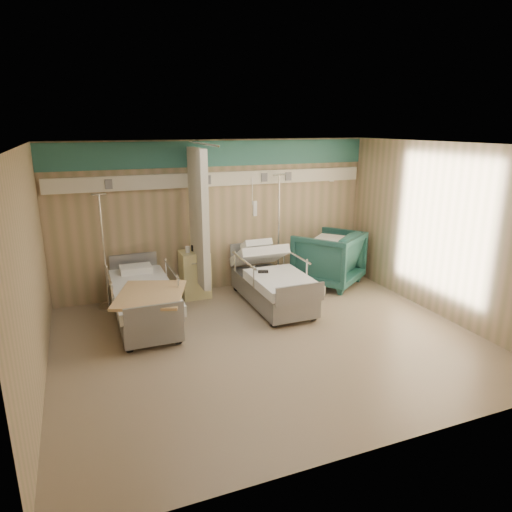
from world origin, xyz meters
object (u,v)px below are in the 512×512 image
at_px(visitor_armchair, 328,258).
at_px(bed_left, 144,305).
at_px(bedside_cabinet, 195,274).
at_px(iv_stand_right, 278,262).
at_px(bed_right, 272,288).
at_px(iv_stand_left, 107,285).

bearing_deg(visitor_armchair, bed_left, -26.09).
bearing_deg(bedside_cabinet, iv_stand_right, 2.69).
height_order(bedside_cabinet, iv_stand_right, iv_stand_right).
distance_m(bed_right, iv_stand_left, 2.83).
bearing_deg(bedside_cabinet, iv_stand_left, 179.62).
bearing_deg(bed_left, visitor_armchair, 9.29).
xyz_separation_m(bedside_cabinet, iv_stand_left, (-1.53, 0.01, -0.02)).
xyz_separation_m(bed_left, iv_stand_left, (-0.48, 0.91, 0.09)).
relative_size(bed_right, iv_stand_left, 1.09).
xyz_separation_m(iv_stand_right, iv_stand_left, (-3.23, -0.07, -0.04)).
xyz_separation_m(visitor_armchair, iv_stand_right, (-0.91, 0.38, -0.09)).
xyz_separation_m(bed_right, bedside_cabinet, (-1.15, 0.90, 0.11)).
xyz_separation_m(bed_right, iv_stand_left, (-2.68, 0.91, 0.09)).
bearing_deg(visitor_armchair, bed_right, -13.14).
xyz_separation_m(bed_left, bedside_cabinet, (1.05, 0.90, 0.11)).
bearing_deg(bedside_cabinet, visitor_armchair, -6.54).
bearing_deg(bedside_cabinet, bed_right, -38.05).
distance_m(bedside_cabinet, iv_stand_left, 1.53).
distance_m(visitor_armchair, iv_stand_right, 0.99).
height_order(bedside_cabinet, visitor_armchair, visitor_armchair).
bearing_deg(iv_stand_right, bed_right, -119.48).
bearing_deg(bed_left, bed_right, 0.00).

